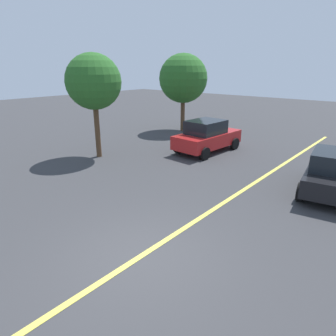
% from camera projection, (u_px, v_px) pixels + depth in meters
% --- Properties ---
extents(ground_plane, '(80.00, 80.00, 0.00)m').
position_uv_depth(ground_plane, '(141.00, 256.00, 7.24)').
color(ground_plane, '#38383A').
extents(lane_marking_centre, '(28.00, 0.16, 0.01)m').
position_uv_depth(lane_marking_centre, '(208.00, 213.00, 9.39)').
color(lane_marking_centre, '#E0D14C').
extents(car_black_mid_road, '(4.16, 2.44, 1.60)m').
position_uv_depth(car_black_mid_road, '(334.00, 172.00, 10.60)').
color(car_black_mid_road, black).
rests_on(car_black_mid_road, ground_plane).
extents(car_red_far_lane, '(4.11, 2.15, 1.71)m').
position_uv_depth(car_red_far_lane, '(207.00, 136.00, 15.90)').
color(car_red_far_lane, red).
rests_on(car_red_far_lane, ground_plane).
extents(tree_left_verge, '(3.30, 3.30, 5.26)m').
position_uv_depth(tree_left_verge, '(183.00, 79.00, 20.26)').
color(tree_left_verge, '#513823').
rests_on(tree_left_verge, ground_plane).
extents(tree_right_verge, '(2.65, 2.65, 5.03)m').
position_uv_depth(tree_right_verge, '(94.00, 82.00, 14.07)').
color(tree_right_verge, '#513823').
rests_on(tree_right_verge, ground_plane).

